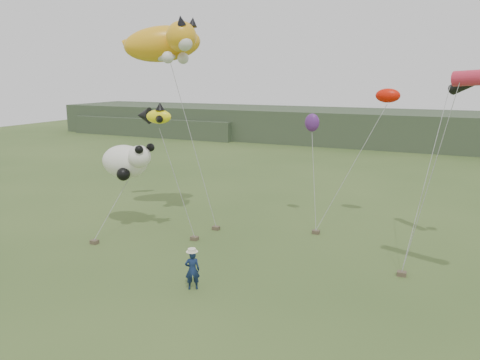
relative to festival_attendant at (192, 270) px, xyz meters
The scene contains 8 objects.
ground 1.02m from the festival_attendant, 12.37° to the right, with size 120.00×120.00×0.00m, color #385123.
headland 44.64m from the festival_attendant, 93.20° to the left, with size 90.00×13.00×4.00m.
festival_attendant is the anchor object (origin of this frame).
sandbag_anchors 5.52m from the festival_attendant, 94.89° to the left, with size 14.75×6.38×0.19m.
cat_kite 13.07m from the festival_attendant, 127.53° to the left, with size 5.59×4.02×2.45m.
fish_kite 8.66m from the festival_attendant, 135.88° to the left, with size 2.19×1.46×1.11m.
panda_kite 9.39m from the festival_attendant, 142.96° to the left, with size 3.19×2.06×1.98m.
misc_kites 13.38m from the festival_attendant, 71.04° to the left, with size 4.96×1.49×2.42m.
Camera 1 is at (8.13, -14.57, 8.17)m, focal length 35.00 mm.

